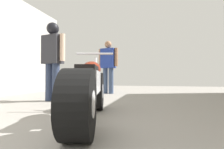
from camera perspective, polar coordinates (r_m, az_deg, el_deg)
The scene contains 4 objects.
ground_plane at distance 3.26m, azimuth -2.61°, elevation -10.46°, with size 16.20×16.20×0.00m, color gray.
motorcycle_maroon_cruiser at distance 2.12m, azimuth -7.65°, elevation -5.15°, with size 0.80×2.00×0.94m.
mechanic_in_blue at distance 5.76m, azimuth -1.30°, elevation 3.63°, with size 0.72×0.34×1.77m.
mechanic_with_helmet at distance 4.15m, azimuth -19.22°, elevation 6.52°, with size 0.71×0.35×1.80m.
Camera 1 is at (0.92, 0.29, 0.53)m, focal length 27.36 mm.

